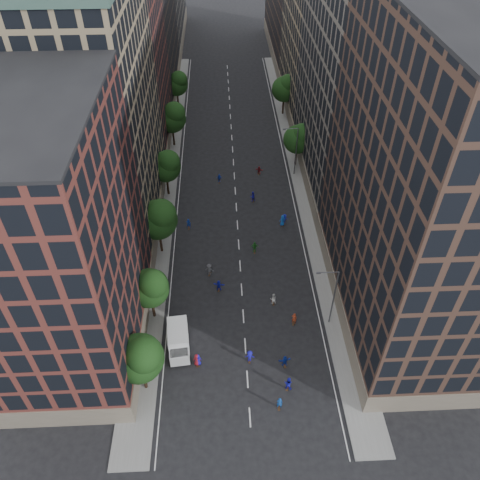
{
  "coord_description": "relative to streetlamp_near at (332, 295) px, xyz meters",
  "views": [
    {
      "loc": [
        -2.14,
        -24.06,
        46.49
      ],
      "look_at": [
        0.13,
        25.72,
        2.0
      ],
      "focal_mm": 35.0,
      "sensor_mm": 36.0,
      "label": 1
    }
  ],
  "objects": [
    {
      "name": "tree_left_2",
      "position": [
        -21.36,
        13.83,
        1.19
      ],
      "size": [
        5.6,
        5.6,
        9.45
      ],
      "color": "black",
      "rests_on": "ground"
    },
    {
      "name": "bldg_left_a",
      "position": [
        -29.37,
        -1.0,
        9.83
      ],
      "size": [
        14.0,
        22.0,
        30.0
      ],
      "primitive_type": "cube",
      "color": "#5E2A24",
      "rests_on": "ground"
    },
    {
      "name": "streetlamp_near",
      "position": [
        0.0,
        0.0,
        0.0
      ],
      "size": [
        2.64,
        0.22,
        9.06
      ],
      "color": "#595B60",
      "rests_on": "ground"
    },
    {
      "name": "skater_4",
      "position": [
        -18.45,
        -0.89,
        -4.27
      ],
      "size": [
        1.07,
        0.48,
        1.79
      ],
      "primitive_type": "imported",
      "rotation": [
        0.0,
        0.0,
        3.1
      ],
      "color": "#1444A6",
      "rests_on": "ground"
    },
    {
      "name": "bldg_right_b",
      "position": [
        8.63,
        32.0,
        11.33
      ],
      "size": [
        14.0,
        28.0,
        33.0
      ],
      "primitive_type": "cube",
      "color": "#60594F",
      "rests_on": "ground"
    },
    {
      "name": "skater_15",
      "position": [
        -3.09,
        19.62,
        -4.36
      ],
      "size": [
        1.12,
        0.74,
        1.62
      ],
      "primitive_type": "imported",
      "rotation": [
        0.0,
        0.0,
        3.28
      ],
      "color": "#151DAD",
      "rests_on": "ground"
    },
    {
      "name": "skater_17",
      "position": [
        -5.97,
        33.37,
        -4.42
      ],
      "size": [
        1.46,
        0.88,
        1.5
      ],
      "primitive_type": "imported",
      "rotation": [
        0.0,
        0.0,
        2.8
      ],
      "color": "maroon",
      "rests_on": "ground"
    },
    {
      "name": "sidewalk_left",
      "position": [
        -22.37,
        35.5,
        -5.09
      ],
      "size": [
        4.0,
        105.0,
        0.15
      ],
      "primitive_type": "cube",
      "color": "slate",
      "rests_on": "ground"
    },
    {
      "name": "bldg_left_b",
      "position": [
        -29.37,
        23.0,
        11.83
      ],
      "size": [
        14.0,
        26.0,
        34.0
      ],
      "primitive_type": "cube",
      "color": "#8D7A5C",
      "rests_on": "ground"
    },
    {
      "name": "bldg_left_d",
      "position": [
        -29.37,
        70.0,
        10.83
      ],
      "size": [
        14.0,
        28.0,
        32.0
      ],
      "primitive_type": "cube",
      "color": "#2F251F",
      "rests_on": "ground"
    },
    {
      "name": "skater_3",
      "position": [
        -9.98,
        -5.08,
        -4.34
      ],
      "size": [
        1.13,
        0.71,
        1.66
      ],
      "primitive_type": "imported",
      "rotation": [
        0.0,
        0.0,
        3.05
      ],
      "color": "#1A17BC",
      "rests_on": "ground"
    },
    {
      "name": "skater_2",
      "position": [
        -6.01,
        -8.77,
        -4.25
      ],
      "size": [
        1.1,
        1.0,
        1.84
      ],
      "primitive_type": "imported",
      "rotation": [
        0.0,
        0.0,
        2.72
      ],
      "color": "#1517B1",
      "rests_on": "ground"
    },
    {
      "name": "skater_1",
      "position": [
        -7.19,
        -11.0,
        -4.31
      ],
      "size": [
        0.68,
        0.5,
        1.72
      ],
      "primitive_type": "imported",
      "rotation": [
        0.0,
        0.0,
        2.99
      ],
      "color": "#13459E",
      "rests_on": "ground"
    },
    {
      "name": "skater_5",
      "position": [
        -6.03,
        -5.86,
        -4.39
      ],
      "size": [
        1.5,
        0.7,
        1.56
      ],
      "primitive_type": "imported",
      "rotation": [
        0.0,
        0.0,
        3.31
      ],
      "color": "#132B9B",
      "rests_on": "ground"
    },
    {
      "name": "sidewalk_right",
      "position": [
        1.63,
        35.5,
        -5.09
      ],
      "size": [
        4.0,
        105.0,
        0.15
      ],
      "primitive_type": "cube",
      "color": "slate",
      "rests_on": "ground"
    },
    {
      "name": "tree_right_a",
      "position": [
        1.02,
        35.85,
        0.46
      ],
      "size": [
        5.0,
        5.0,
        8.39
      ],
      "color": "black",
      "rests_on": "ground"
    },
    {
      "name": "tree_left_3",
      "position": [
        -21.38,
        27.85,
        0.65
      ],
      "size": [
        5.0,
        5.0,
        8.58
      ],
      "color": "black",
      "rests_on": "ground"
    },
    {
      "name": "tree_left_4",
      "position": [
        -21.37,
        43.84,
        0.93
      ],
      "size": [
        5.4,
        5.4,
        9.08
      ],
      "color": "black",
      "rests_on": "ground"
    },
    {
      "name": "skater_11",
      "position": [
        -13.39,
        6.11,
        -4.35
      ],
      "size": [
        1.58,
        0.79,
        1.63
      ],
      "primitive_type": "imported",
      "rotation": [
        0.0,
        0.0,
        2.93
      ],
      "color": "#141AA7",
      "rests_on": "ground"
    },
    {
      "name": "tree_left_1",
      "position": [
        -21.39,
        1.86,
        0.38
      ],
      "size": [
        4.8,
        4.8,
        8.21
      ],
      "color": "black",
      "rests_on": "ground"
    },
    {
      "name": "skater_16",
      "position": [
        -13.01,
        31.13,
        -4.38
      ],
      "size": [
        0.99,
        0.59,
        1.57
      ],
      "primitive_type": "imported",
      "rotation": [
        0.0,
        0.0,
        2.9
      ],
      "color": "#1638B8",
      "rests_on": "ground"
    },
    {
      "name": "cargo_van",
      "position": [
        -18.18,
        -2.92,
        -3.67
      ],
      "size": [
        3.01,
        5.54,
        2.84
      ],
      "rotation": [
        0.0,
        0.0,
        0.1
      ],
      "color": "silver",
      "rests_on": "ground"
    },
    {
      "name": "skater_13",
      "position": [
        -17.85,
        19.02,
        -4.28
      ],
      "size": [
        0.66,
        0.45,
        1.78
      ],
      "primitive_type": "imported",
      "rotation": [
        0.0,
        0.0,
        3.11
      ],
      "color": "#13329C",
      "rests_on": "ground"
    },
    {
      "name": "skater_0",
      "position": [
        -15.88,
        -5.28,
        -4.34
      ],
      "size": [
        0.82,
        0.55,
        1.66
      ],
      "primitive_type": "imported",
      "rotation": [
        0.0,
        0.0,
        3.17
      ],
      "color": "#1A15AC",
      "rests_on": "ground"
    },
    {
      "name": "streetlamp_far",
      "position": [
        0.0,
        33.0,
        0.0
      ],
      "size": [
        2.64,
        0.22,
        9.06
      ],
      "color": "#595B60",
      "rests_on": "ground"
    },
    {
      "name": "skater_12",
      "position": [
        -3.47,
        19.11,
        -4.26
      ],
      "size": [
        0.94,
        0.66,
        1.81
      ],
      "primitive_type": "imported",
      "rotation": [
        0.0,
        0.0,
        3.24
      ],
      "color": "blue",
      "rests_on": "ground"
    },
    {
      "name": "skater_14",
      "position": [
        -7.64,
        25.51,
        -4.29
      ],
      "size": [
        1.02,
        0.9,
        1.76
      ],
      "primitive_type": "imported",
      "rotation": [
        0.0,
        0.0,
        3.45
      ],
      "color": "#1916B8",
      "rests_on": "ground"
    },
    {
      "name": "bldg_left_c",
      "position": [
        -29.37,
        46.0,
        8.83
      ],
      "size": [
        14.0,
        20.0,
        28.0
      ],
      "primitive_type": "cube",
      "color": "#5E2A24",
      "rests_on": "ground"
    },
    {
      "name": "tree_right_b",
      "position": [
        1.02,
        55.85,
        0.79
      ],
      "size": [
        5.2,
        5.2,
        8.83
      ],
      "color": "black",
      "rests_on": "ground"
    },
    {
      "name": "skater_7",
      "position": [
        -4.17,
        0.11,
        -4.29
      ],
      "size": [
        0.75,
        0.62,
        1.76
      ],
      "primitive_type": "imported",
      "rotation": [
        0.0,
        0.0,
        2.78
      ],
      "color": "#993319",
      "rests_on": "ground"
    },
    {
      "name": "skater_6",
      "position": [
        -16.03,
        -5.31,
        -4.29
      ],
      "size": [
        0.87,
        0.57,
        1.76
      ],
      "primitive_type": "imported",
      "rotation": [
        0.0,
        0.0,
        3.15
      ],
      "color": "maroon",
      "rests_on": "ground"
    },
    {
      "name": "skater_9",
      "position": [
        -14.64,
        9.04,
        -4.25
      ],
      "size": [
        1.34,
        1.0,
        1.84
      ],
      "primitive_type": "imported",
      "rotation": [
        0.0,
        0.0,
        2.85
      ],
      "color": "#45474B",
      "rests_on": "ground"
    },
    {
      "name": "bldg_right_c",
      "position": [
        8.63,
        59.0,
        12.33
      ],
      "size": [
        14.0,
        26.0,
        35.0
      ],
      "primitive_type": "cube",
      "color": "#8D7A5C",
      "rests_on": "ground"
    },
    {
      "name": "ground",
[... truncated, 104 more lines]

